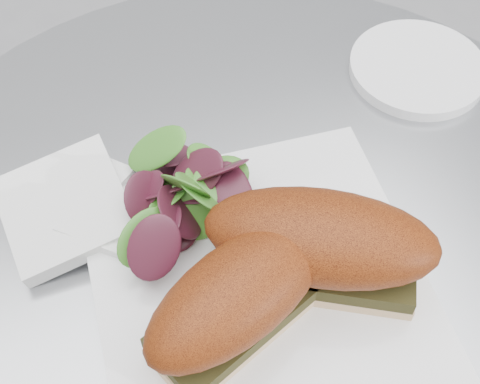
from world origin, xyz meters
The scene contains 7 objects.
table centered at (0.00, 0.00, 0.49)m, with size 0.70×0.70×0.73m.
plate centered at (-0.02, -0.04, 0.74)m, with size 0.26×0.26×0.02m, color white.
sandwich_left centered at (-0.05, -0.08, 0.79)m, with size 0.17×0.12×0.08m.
sandwich_right centered at (0.03, -0.06, 0.79)m, with size 0.19×0.16×0.08m.
salad centered at (-0.05, 0.03, 0.77)m, with size 0.12×0.12×0.05m, color #3F8A2D, non-canonical shape.
napkin centered at (-0.12, 0.07, 0.74)m, with size 0.14×0.14×0.02m, color white, non-canonical shape.
saucer centered at (0.24, 0.12, 0.74)m, with size 0.14×0.14×0.01m, color white.
Camera 1 is at (-0.13, -0.28, 1.21)m, focal length 50.00 mm.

